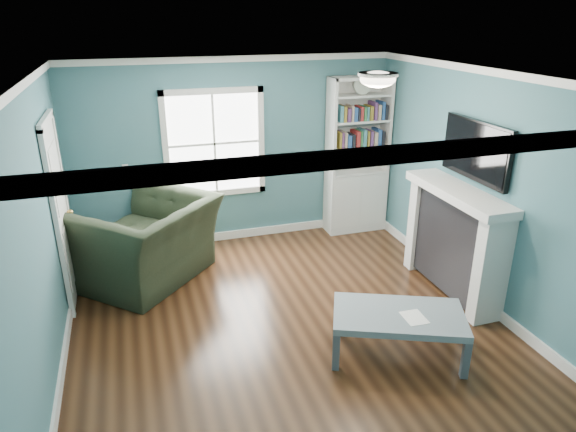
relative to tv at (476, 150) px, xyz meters
name	(u,v)px	position (x,y,z in m)	size (l,w,h in m)	color
floor	(290,329)	(-2.20, -0.20, -1.72)	(5.00, 5.00, 0.00)	black
room_walls	(290,188)	(-2.20, -0.20, -0.14)	(5.00, 5.00, 5.00)	#3A6D78
trim	(290,221)	(-2.20, -0.20, -0.49)	(4.50, 5.00, 2.60)	white
window	(214,144)	(-2.50, 2.29, -0.27)	(1.40, 0.06, 1.50)	white
bookshelf	(356,171)	(-0.43, 2.10, -0.80)	(0.90, 0.35, 2.31)	silver
fireplace	(455,242)	(-0.12, 0.00, -1.09)	(0.44, 1.58, 1.30)	black
tv	(476,150)	(0.00, 0.00, 0.00)	(0.06, 1.10, 0.65)	black
door	(61,212)	(-4.42, 1.20, -0.65)	(0.12, 0.98, 2.17)	silver
ceiling_fixture	(378,78)	(-1.30, -0.10, 0.82)	(0.38, 0.38, 0.15)	white
light_switch	(125,169)	(-3.70, 2.28, -0.52)	(0.08, 0.01, 0.12)	white
recliner	(145,229)	(-3.55, 1.40, -1.05)	(1.55, 1.01, 1.36)	black
coffee_table	(399,318)	(-1.33, -0.90, -1.33)	(1.41, 1.12, 0.45)	#454B52
paper_sheet	(414,317)	(-1.23, -1.02, -1.27)	(0.20, 0.25, 0.00)	white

